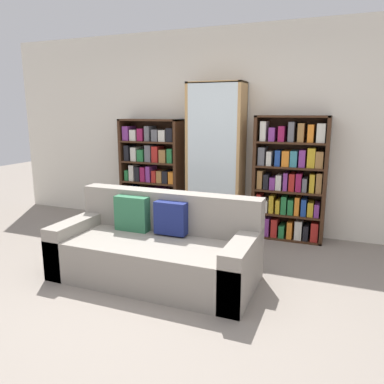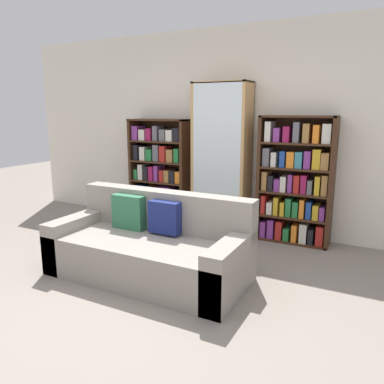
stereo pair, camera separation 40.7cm
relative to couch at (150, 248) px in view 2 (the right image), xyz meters
The scene contains 7 objects.
ground_plane 0.61m from the couch, 78.05° to the right, with size 16.00×16.00×0.00m, color gray.
wall_back 2.16m from the couch, 86.55° to the left, with size 6.97×0.06×2.70m.
couch is the anchor object (origin of this frame).
bookshelf_left 1.96m from the couch, 118.97° to the left, with size 0.91×0.32×1.51m.
display_cabinet 1.80m from the couch, 88.01° to the left, with size 0.74×0.36×1.98m.
bookshelf_right 2.02m from the couch, 58.11° to the left, with size 0.89×0.32×1.56m.
wine_bottle 1.04m from the couch, 64.61° to the left, with size 0.07×0.07×0.35m.
Camera 2 is at (1.88, -2.39, 1.61)m, focal length 35.00 mm.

